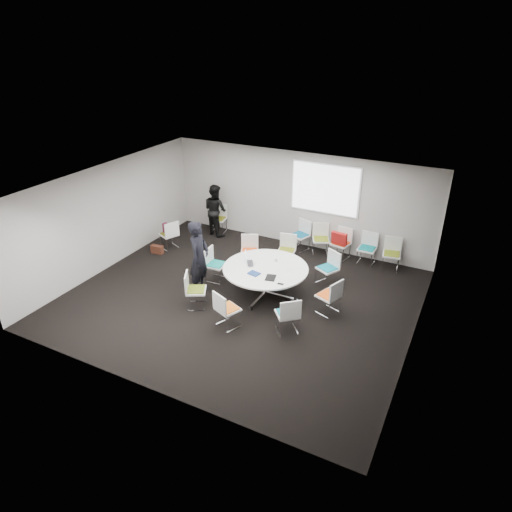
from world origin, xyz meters
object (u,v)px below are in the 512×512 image
at_px(chair_back_b, 320,245).
at_px(chair_back_d, 366,254).
at_px(chair_ring_d, 250,257).
at_px(brown_bag, 157,249).
at_px(person_back, 215,210).
at_px(chair_ring_f, 196,296).
at_px(chair_ring_a, 328,302).
at_px(chair_ring_h, 287,321).
at_px(chair_back_a, 300,241).
at_px(chair_back_c, 341,249).
at_px(chair_back_e, 391,260).
at_px(conference_table, 265,275).
at_px(chair_ring_g, 227,316).
at_px(chair_ring_c, 286,257).
at_px(chair_ring_b, 327,274).
at_px(cup, 276,260).
at_px(maroon_bag, 168,229).
at_px(chair_ring_e, 216,271).
at_px(person_main, 199,258).
at_px(chair_person_back, 219,224).
at_px(chair_spare_left, 170,240).
at_px(laptop, 252,263).

height_order(chair_back_b, chair_back_d, same).
bearing_deg(chair_back_b, chair_ring_d, 23.74).
bearing_deg(brown_bag, person_back, 67.75).
bearing_deg(chair_ring_d, chair_ring_f, 60.21).
bearing_deg(chair_ring_a, chair_ring_d, 85.83).
height_order(chair_ring_h, brown_bag, chair_ring_h).
height_order(chair_ring_h, chair_back_a, same).
height_order(chair_back_c, chair_back_e, same).
bearing_deg(chair_back_e, chair_ring_a, 64.09).
distance_m(chair_ring_d, chair_ring_h, 3.12).
bearing_deg(conference_table, chair_ring_d, 132.43).
bearing_deg(chair_ring_g, person_back, 147.43).
xyz_separation_m(conference_table, chair_ring_c, (-0.14, 1.60, -0.24)).
relative_size(chair_ring_b, chair_back_b, 1.00).
distance_m(cup, maroon_bag, 3.80).
bearing_deg(chair_back_e, maroon_bag, 5.42).
xyz_separation_m(chair_ring_f, chair_ring_g, (1.05, -0.35, 0.00)).
relative_size(chair_ring_c, chair_ring_d, 1.00).
height_order(chair_back_b, maroon_bag, chair_back_b).
bearing_deg(conference_table, chair_back_b, 80.84).
bearing_deg(maroon_bag, chair_ring_c, 8.79).
bearing_deg(chair_ring_f, chair_back_e, 109.71).
bearing_deg(chair_ring_c, brown_bag, 5.11).
bearing_deg(chair_back_b, maroon_bag, -2.09).
xyz_separation_m(chair_ring_e, chair_back_e, (3.89, 2.65, 0.00)).
bearing_deg(chair_ring_h, person_back, 96.80).
height_order(chair_ring_g, person_main, person_main).
bearing_deg(chair_back_e, chair_ring_d, 14.93).
relative_size(chair_back_d, chair_person_back, 1.00).
distance_m(chair_ring_g, person_back, 5.07).
bearing_deg(chair_ring_b, conference_table, 72.30).
xyz_separation_m(chair_back_c, chair_person_back, (-4.03, 0.01, 0.00)).
height_order(chair_person_back, cup, chair_person_back).
relative_size(chair_back_b, chair_back_c, 1.00).
bearing_deg(chair_ring_h, chair_back_d, 39.61).
height_order(conference_table, chair_back_a, chair_back_a).
distance_m(chair_ring_d, chair_person_back, 2.55).
bearing_deg(chair_ring_h, chair_ring_b, 47.08).
bearing_deg(chair_spare_left, chair_back_e, -50.59).
xyz_separation_m(chair_back_e, laptop, (-2.83, -2.66, 0.47)).
bearing_deg(person_main, chair_ring_f, -165.12).
xyz_separation_m(person_back, cup, (3.06, -2.17, -0.04)).
height_order(chair_ring_e, chair_back_d, same).
bearing_deg(chair_back_c, chair_back_e, -169.41).
relative_size(chair_ring_c, maroon_bag, 2.20).
distance_m(chair_ring_d, maroon_bag, 2.67).
relative_size(chair_ring_b, chair_ring_g, 1.00).
height_order(chair_ring_a, cup, chair_ring_a).
relative_size(person_back, maroon_bag, 4.06).
height_order(chair_ring_g, person_back, person_back).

